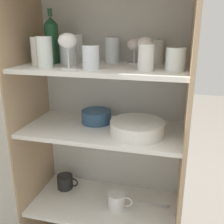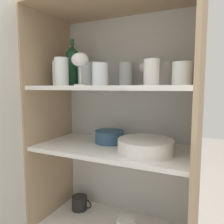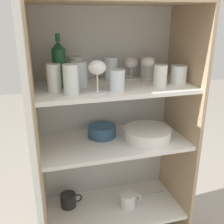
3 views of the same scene
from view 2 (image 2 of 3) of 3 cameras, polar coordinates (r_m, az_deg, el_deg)
cupboard_back_panel at (r=1.28m, az=4.04°, el=-8.10°), size 0.80×0.02×1.41m
cupboard_side_left at (r=1.31m, az=-15.49°, el=-7.97°), size 0.02×0.41×1.41m
cupboard_side_right at (r=1.02m, az=21.22°, el=-12.47°), size 0.02×0.41×1.41m
cupboard_top_panel at (r=1.13m, az=0.33°, el=26.82°), size 0.80×0.41×0.02m
shelf_board_middle at (r=1.10m, az=0.31°, el=-9.52°), size 0.76×0.38×0.02m
shelf_board_upper at (r=1.06m, az=0.32°, el=6.33°), size 0.76×0.38×0.02m
tumbler_glass_0 at (r=1.25m, az=-4.69°, el=9.83°), size 0.08×0.08×0.13m
tumbler_glass_1 at (r=1.17m, az=3.60°, el=9.81°), size 0.07×0.07×0.12m
tumbler_glass_2 at (r=1.11m, az=13.94°, el=9.56°), size 0.08×0.08×0.11m
tumbler_glass_3 at (r=0.98m, az=-3.10°, el=9.79°), size 0.07×0.07×0.10m
tumbler_glass_4 at (r=1.09m, az=-13.04°, el=10.20°), size 0.07×0.07×0.13m
tumbler_glass_5 at (r=1.18m, az=-13.74°, el=9.74°), size 0.06×0.06×0.13m
tumbler_glass_6 at (r=1.16m, az=-7.01°, el=9.78°), size 0.08×0.08×0.12m
tumbler_glass_7 at (r=0.92m, az=10.32°, el=10.14°), size 0.07×0.07×0.11m
tumbler_glass_8 at (r=0.92m, az=17.85°, el=9.50°), size 0.08×0.08×0.09m
wine_glass_0 at (r=1.02m, az=-8.33°, el=13.01°), size 0.08×0.08×0.15m
wine_glass_1 at (r=1.12m, az=8.85°, el=11.01°), size 0.07×0.07×0.12m
wine_glass_2 at (r=1.03m, az=10.83°, el=11.93°), size 0.07×0.07×0.13m
wine_bottle at (r=1.23m, az=-10.24°, el=11.85°), size 0.06×0.06×0.25m
plate_stack_white at (r=1.00m, az=8.75°, el=-8.81°), size 0.25×0.25×0.06m
mixing_bowl_large at (r=1.17m, az=-0.67°, el=-6.30°), size 0.15×0.15×0.06m
coffee_mug_extra_1 at (r=1.43m, az=-8.41°, el=-22.43°), size 0.13×0.09×0.08m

